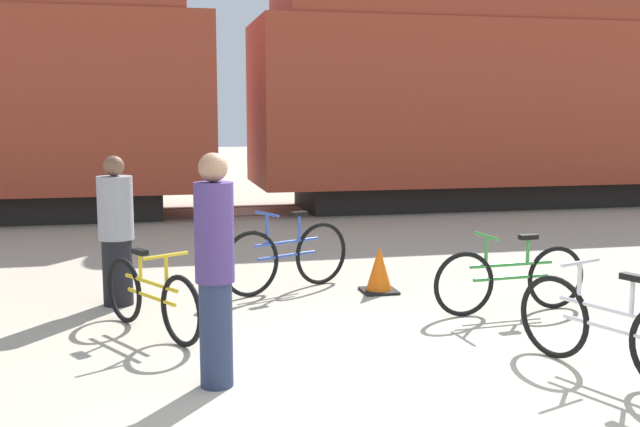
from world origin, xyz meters
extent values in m
plane|color=#B2A893|center=(0.00, 0.00, 0.00)|extent=(80.00, 80.00, 0.00)
cube|color=black|center=(6.93, 10.59, 0.28)|extent=(10.88, 2.30, 0.55)
cube|color=#9E3823|center=(6.93, 10.59, 2.26)|extent=(12.95, 3.06, 3.42)
cylinder|color=#9E3823|center=(6.93, 10.59, 3.97)|extent=(11.91, 2.91, 2.91)
cube|color=#4C4238|center=(0.00, 9.87, 0.01)|extent=(38.81, 0.07, 0.01)
cube|color=#4C4238|center=(0.00, 11.30, 0.01)|extent=(38.81, 0.07, 0.01)
torus|color=black|center=(-0.61, 3.23, 0.38)|extent=(0.71, 0.37, 0.76)
torus|color=black|center=(0.31, 3.67, 0.38)|extent=(0.71, 0.37, 0.76)
cylinder|color=#3351B7|center=(-0.15, 3.45, 0.58)|extent=(0.83, 0.42, 0.04)
cylinder|color=#3351B7|center=(-0.15, 3.45, 0.42)|extent=(0.75, 0.38, 0.04)
cylinder|color=#3351B7|center=(0.01, 3.52, 0.74)|extent=(0.04, 0.04, 0.32)
cube|color=black|center=(0.01, 3.52, 0.90)|extent=(0.21, 0.16, 0.05)
cylinder|color=#3351B7|center=(-0.41, 3.33, 0.76)|extent=(0.04, 0.04, 0.36)
cylinder|color=#3351B7|center=(-0.41, 3.33, 0.93)|extent=(0.23, 0.43, 0.03)
torus|color=black|center=(1.42, 1.93, 0.34)|extent=(0.68, 0.10, 0.68)
torus|color=black|center=(2.50, 2.01, 0.34)|extent=(0.68, 0.10, 0.68)
cylinder|color=#338C38|center=(1.96, 1.97, 0.51)|extent=(0.96, 0.11, 0.04)
cylinder|color=#338C38|center=(1.96, 1.97, 0.37)|extent=(0.87, 0.10, 0.04)
cylinder|color=#338C38|center=(2.15, 1.98, 0.65)|extent=(0.04, 0.04, 0.28)
cube|color=black|center=(2.15, 1.98, 0.79)|extent=(0.21, 0.09, 0.05)
cylinder|color=#338C38|center=(1.66, 1.95, 0.67)|extent=(0.04, 0.04, 0.31)
cylinder|color=#338C38|center=(1.66, 1.95, 0.83)|extent=(0.07, 0.46, 0.03)
torus|color=black|center=(-1.45, 1.55, 0.33)|extent=(0.37, 0.59, 0.65)
torus|color=black|center=(-1.98, 2.46, 0.33)|extent=(0.37, 0.59, 0.65)
cylinder|color=gold|center=(-1.72, 2.01, 0.49)|extent=(0.49, 0.82, 0.04)
cylinder|color=gold|center=(-1.72, 2.01, 0.36)|extent=(0.45, 0.75, 0.04)
cylinder|color=gold|center=(-1.81, 2.17, 0.63)|extent=(0.04, 0.04, 0.27)
cube|color=black|center=(-1.81, 2.17, 0.77)|extent=(0.17, 0.21, 0.05)
cylinder|color=gold|center=(-1.57, 1.76, 0.64)|extent=(0.04, 0.04, 0.30)
cylinder|color=gold|center=(-1.57, 1.76, 0.80)|extent=(0.41, 0.26, 0.03)
torus|color=black|center=(1.64, 0.55, 0.36)|extent=(0.30, 0.68, 0.71)
cylinder|color=silver|center=(1.83, 0.05, 0.54)|extent=(0.37, 0.90, 0.04)
cylinder|color=silver|center=(1.83, 0.05, 0.39)|extent=(0.34, 0.82, 0.04)
cylinder|color=silver|center=(1.90, -0.13, 0.69)|extent=(0.04, 0.04, 0.30)
cube|color=black|center=(1.90, -0.13, 0.84)|extent=(0.15, 0.22, 0.05)
cylinder|color=silver|center=(1.73, 0.33, 0.70)|extent=(0.04, 0.04, 0.33)
cylinder|color=silver|center=(1.73, 0.33, 0.87)|extent=(0.44, 0.19, 0.03)
cylinder|color=#283351|center=(-1.23, 0.50, 0.41)|extent=(0.25, 0.25, 0.82)
cylinder|color=#473370|center=(-1.23, 0.50, 1.20)|extent=(0.30, 0.30, 0.75)
sphere|color=#A37556|center=(-1.23, 0.50, 1.68)|extent=(0.22, 0.22, 0.22)
cylinder|color=black|center=(-2.07, 3.20, 0.36)|extent=(0.32, 0.32, 0.72)
cylinder|color=gray|center=(-2.07, 3.20, 1.07)|extent=(0.38, 0.38, 0.68)
sphere|color=brown|center=(-2.07, 3.20, 1.52)|extent=(0.22, 0.22, 0.22)
cube|color=black|center=(0.88, 3.12, 0.01)|extent=(0.40, 0.40, 0.03)
cone|color=orange|center=(0.88, 3.12, 0.28)|extent=(0.32, 0.32, 0.55)
camera|label=1|loc=(-1.66, -5.07, 2.09)|focal=42.00mm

